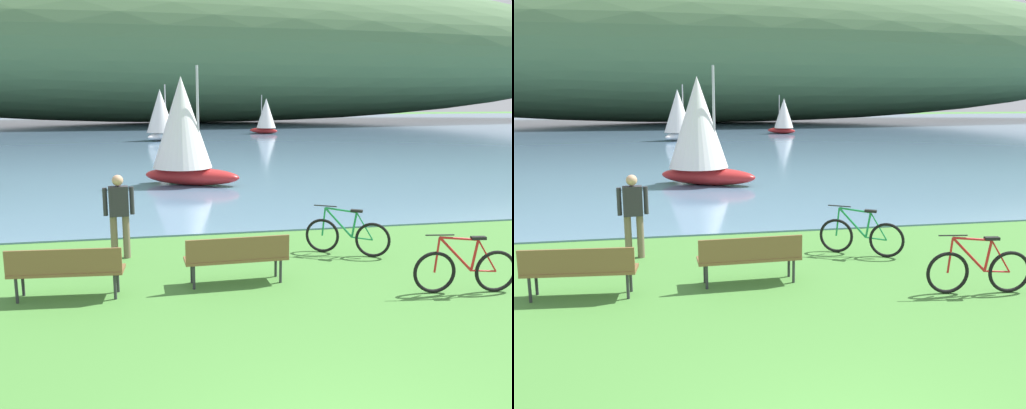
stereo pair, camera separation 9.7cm
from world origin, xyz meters
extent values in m
cube|color=#5B7F9E|center=(0.00, 48.90, 0.02)|extent=(180.00, 80.00, 0.04)
ellipsoid|color=#4C7047|center=(3.99, 65.00, 8.68)|extent=(116.85, 28.00, 17.28)
cube|color=brown|center=(-0.30, 5.46, 0.45)|extent=(1.81, 0.54, 0.05)
cube|color=brown|center=(-0.29, 5.25, 0.68)|extent=(1.80, 0.10, 0.40)
cylinder|color=#2D2D33|center=(-1.07, 5.60, 0.23)|extent=(0.05, 0.05, 0.45)
cylinder|color=#2D2D33|center=(0.46, 5.65, 0.23)|extent=(0.05, 0.05, 0.45)
cylinder|color=#2D2D33|center=(-1.06, 5.26, 0.23)|extent=(0.05, 0.05, 0.45)
cylinder|color=#2D2D33|center=(0.47, 5.31, 0.23)|extent=(0.05, 0.05, 0.45)
cube|color=brown|center=(-3.10, 5.26, 0.45)|extent=(1.83, 0.62, 0.05)
cube|color=brown|center=(-3.11, 5.06, 0.68)|extent=(1.80, 0.18, 0.40)
cylinder|color=#2D2D33|center=(-3.85, 5.49, 0.23)|extent=(0.05, 0.05, 0.45)
cylinder|color=#2D2D33|center=(-2.32, 5.37, 0.23)|extent=(0.05, 0.05, 0.45)
cylinder|color=#2D2D33|center=(-3.87, 5.16, 0.23)|extent=(0.05, 0.05, 0.45)
cylinder|color=#2D2D33|center=(-2.35, 5.04, 0.23)|extent=(0.05, 0.05, 0.45)
torus|color=black|center=(1.78, 7.01, 0.36)|extent=(0.65, 0.42, 0.72)
torus|color=black|center=(2.68, 6.47, 0.36)|extent=(0.65, 0.42, 0.72)
cylinder|color=#1E8C4C|center=(2.07, 6.84, 0.67)|extent=(0.54, 0.35, 0.61)
cylinder|color=#1E8C4C|center=(2.11, 6.82, 0.94)|extent=(0.58, 0.37, 0.09)
cylinder|color=#1E8C4C|center=(2.35, 6.67, 0.65)|extent=(0.13, 0.10, 0.54)
cylinder|color=#1E8C4C|center=(2.50, 6.58, 0.37)|extent=(0.38, 0.25, 0.05)
cylinder|color=#1E8C4C|center=(2.53, 6.56, 0.64)|extent=(0.33, 0.21, 0.56)
cylinder|color=#1E8C4C|center=(1.80, 7.00, 0.66)|extent=(0.09, 0.08, 0.60)
cube|color=black|center=(2.39, 6.65, 0.94)|extent=(0.26, 0.21, 0.05)
cylinder|color=black|center=(1.82, 6.99, 1.00)|extent=(0.42, 0.27, 0.02)
torus|color=black|center=(2.86, 4.31, 0.36)|extent=(0.72, 0.16, 0.72)
torus|color=black|center=(3.90, 4.17, 0.36)|extent=(0.72, 0.16, 0.72)
cylinder|color=red|center=(3.20, 4.27, 0.67)|extent=(0.61, 0.13, 0.61)
cylinder|color=red|center=(3.24, 4.26, 0.94)|extent=(0.66, 0.13, 0.09)
cylinder|color=red|center=(3.52, 4.22, 0.65)|extent=(0.13, 0.06, 0.54)
cylinder|color=red|center=(3.69, 4.20, 0.37)|extent=(0.43, 0.09, 0.05)
cylinder|color=red|center=(3.73, 4.20, 0.64)|extent=(0.37, 0.08, 0.56)
cylinder|color=red|center=(2.89, 4.31, 0.66)|extent=(0.09, 0.05, 0.60)
cube|color=black|center=(3.56, 4.22, 0.94)|extent=(0.25, 0.13, 0.05)
cylinder|color=black|center=(2.91, 4.31, 1.00)|extent=(0.48, 0.09, 0.02)
cylinder|color=#72604C|center=(-2.48, 7.36, 0.44)|extent=(0.14, 0.14, 0.88)
cylinder|color=#72604C|center=(-2.24, 7.38, 0.44)|extent=(0.14, 0.14, 0.88)
cube|color=#2D2D33|center=(-2.36, 7.37, 1.18)|extent=(0.40, 0.25, 0.60)
sphere|color=tan|center=(-2.36, 7.37, 1.60)|extent=(0.22, 0.22, 0.22)
cylinder|color=#2D2D33|center=(-2.62, 7.35, 1.18)|extent=(0.09, 0.09, 0.56)
cylinder|color=#2D2D33|center=(-2.10, 7.39, 1.18)|extent=(0.09, 0.09, 0.56)
ellipsoid|color=white|center=(-0.66, 37.10, 0.34)|extent=(2.97, 3.21, 0.60)
cylinder|color=#B2B2B2|center=(-0.48, 37.30, 2.35)|extent=(0.09, 0.09, 3.42)
cone|color=white|center=(-0.87, 36.86, 2.18)|extent=(2.87, 2.87, 3.08)
ellipsoid|color=#B22323|center=(-0.24, 16.22, 0.36)|extent=(3.72, 2.46, 0.63)
cylinder|color=#B2B2B2|center=(0.01, 16.10, 2.49)|extent=(0.09, 0.09, 3.63)
cone|color=white|center=(-0.55, 16.36, 2.31)|extent=(2.86, 2.86, 3.26)
ellipsoid|color=#B22323|center=(8.03, 42.93, 0.28)|extent=(2.52, 2.55, 0.49)
cylinder|color=#B2B2B2|center=(7.87, 43.09, 1.93)|extent=(0.07, 0.07, 2.80)
cone|color=white|center=(8.21, 42.75, 1.79)|extent=(2.35, 2.35, 2.52)
camera|label=1|loc=(-1.71, -3.64, 3.24)|focal=38.32mm
camera|label=2|loc=(-1.62, -3.66, 3.24)|focal=38.32mm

